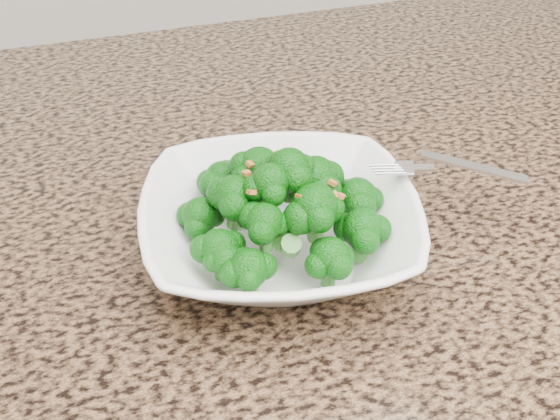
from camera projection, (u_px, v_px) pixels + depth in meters
name	position (u px, v px, depth m)	size (l,w,h in m)	color
granite_counter	(254.00, 230.00, 0.70)	(1.64, 1.04, 0.03)	brown
bowl	(280.00, 228.00, 0.63)	(0.25, 0.25, 0.06)	white
broccoli_pile	(280.00, 166.00, 0.59)	(0.22, 0.22, 0.07)	#0B5B0A
garlic_topping	(280.00, 127.00, 0.57)	(0.13, 0.13, 0.01)	#B86C2D
fork	(426.00, 167.00, 0.65)	(0.17, 0.03, 0.01)	silver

